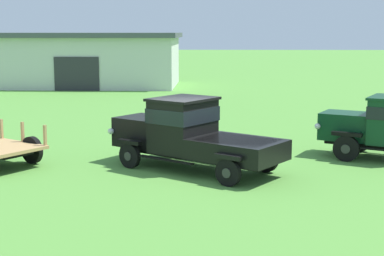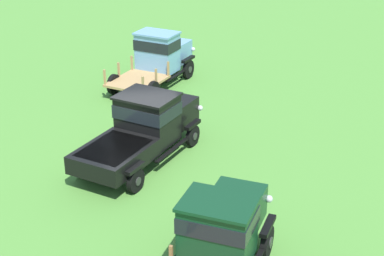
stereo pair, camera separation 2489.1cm
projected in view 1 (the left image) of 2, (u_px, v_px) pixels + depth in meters
ground_plane at (189, 169)px, 17.99m from camera, size 240.00×240.00×0.00m
farm_shed at (52, 59)px, 45.60m from camera, size 19.88×8.90×4.08m
vintage_truck_second_in_line at (189, 134)px, 17.88m from camera, size 5.65×4.67×2.18m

